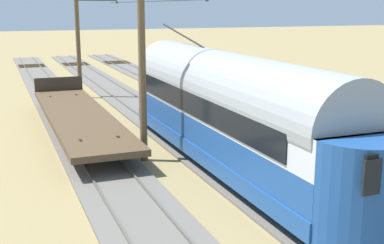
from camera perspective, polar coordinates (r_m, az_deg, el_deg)
ground_plane at (r=24.10m, az=-1.82°, el=-1.25°), size 220.00×220.00×0.00m
track_streetcar_siding at (r=26.09m, az=6.93°, el=-0.11°), size 2.80×80.00×0.18m
track_adjacent_siding at (r=24.37m, az=-2.07°, el=-0.96°), size 2.80×80.00×0.18m
track_third_siding at (r=23.34m, az=-12.14°, el=-1.88°), size 2.80×80.00×0.18m
vintage_streetcar at (r=18.57m, az=3.95°, el=1.58°), size 2.65×17.16×4.92m
flatcar_adjacent at (r=24.62m, az=-12.82°, el=0.78°), size 2.80×14.56×1.60m
catenary_pole_foreground at (r=33.89m, az=-12.63°, el=8.60°), size 2.86×0.28×6.72m
catenary_pole_mid_near at (r=19.25m, az=-5.41°, el=5.76°), size 2.86×0.28×6.72m
switch_stand at (r=37.61m, az=0.23°, el=4.99°), size 0.50×0.30×1.24m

